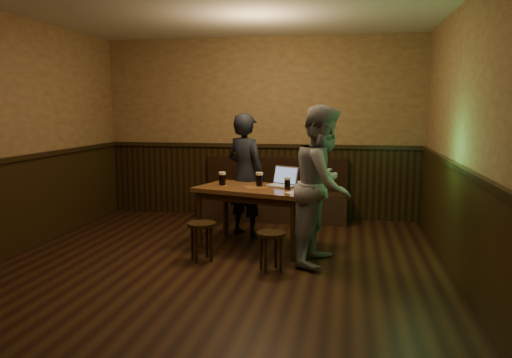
{
  "coord_description": "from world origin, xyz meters",
  "views": [
    {
      "loc": [
        1.38,
        -4.75,
        1.72
      ],
      "look_at": [
        0.29,
        1.08,
        0.87
      ],
      "focal_mm": 35.0,
      "sensor_mm": 36.0,
      "label": 1
    }
  ],
  "objects_px": {
    "bench": "(275,200)",
    "pint_left": "(222,179)",
    "stool_right": "(271,240)",
    "pub_table": "(256,195)",
    "stool_left": "(201,230)",
    "pint_right": "(287,184)",
    "pint_mid": "(259,179)",
    "person_suit": "(246,175)",
    "laptop": "(283,181)",
    "person_grey": "(323,185)"
  },
  "relations": [
    {
      "from": "bench",
      "to": "pint_left",
      "type": "distance_m",
      "value": 1.67
    },
    {
      "from": "bench",
      "to": "stool_right",
      "type": "distance_m",
      "value": 2.44
    },
    {
      "from": "bench",
      "to": "pub_table",
      "type": "xyz_separation_m",
      "value": [
        -0.0,
        -1.57,
        0.34
      ]
    },
    {
      "from": "stool_left",
      "to": "pint_right",
      "type": "bearing_deg",
      "value": 29.96
    },
    {
      "from": "stool_left",
      "to": "pint_mid",
      "type": "relative_size",
      "value": 2.45
    },
    {
      "from": "pint_left",
      "to": "pint_mid",
      "type": "bearing_deg",
      "value": 2.26
    },
    {
      "from": "person_suit",
      "to": "stool_right",
      "type": "bearing_deg",
      "value": 140.68
    },
    {
      "from": "pint_right",
      "to": "laptop",
      "type": "relative_size",
      "value": 0.35
    },
    {
      "from": "bench",
      "to": "laptop",
      "type": "height_order",
      "value": "laptop"
    },
    {
      "from": "laptop",
      "to": "stool_left",
      "type": "bearing_deg",
      "value": -109.89
    },
    {
      "from": "bench",
      "to": "person_grey",
      "type": "height_order",
      "value": "person_grey"
    },
    {
      "from": "pint_right",
      "to": "pub_table",
      "type": "bearing_deg",
      "value": 163.32
    },
    {
      "from": "stool_left",
      "to": "pint_left",
      "type": "distance_m",
      "value": 0.85
    },
    {
      "from": "person_suit",
      "to": "person_grey",
      "type": "distance_m",
      "value": 1.49
    },
    {
      "from": "bench",
      "to": "pint_right",
      "type": "bearing_deg",
      "value": -76.75
    },
    {
      "from": "stool_left",
      "to": "laptop",
      "type": "xyz_separation_m",
      "value": [
        0.82,
        0.79,
        0.47
      ]
    },
    {
      "from": "pint_right",
      "to": "person_suit",
      "type": "bearing_deg",
      "value": 133.92
    },
    {
      "from": "pint_left",
      "to": "person_suit",
      "type": "distance_m",
      "value": 0.54
    },
    {
      "from": "pint_mid",
      "to": "pint_left",
      "type": "bearing_deg",
      "value": -177.74
    },
    {
      "from": "bench",
      "to": "person_suit",
      "type": "bearing_deg",
      "value": -103.76
    },
    {
      "from": "bench",
      "to": "pint_right",
      "type": "height_order",
      "value": "bench"
    },
    {
      "from": "laptop",
      "to": "person_grey",
      "type": "height_order",
      "value": "person_grey"
    },
    {
      "from": "laptop",
      "to": "stool_right",
      "type": "bearing_deg",
      "value": -63.24
    },
    {
      "from": "pint_mid",
      "to": "stool_left",
      "type": "bearing_deg",
      "value": -127.07
    },
    {
      "from": "person_grey",
      "to": "stool_left",
      "type": "bearing_deg",
      "value": 109.35
    },
    {
      "from": "pint_left",
      "to": "pint_mid",
      "type": "distance_m",
      "value": 0.47
    },
    {
      "from": "bench",
      "to": "stool_right",
      "type": "xyz_separation_m",
      "value": [
        0.32,
        -2.42,
        0.02
      ]
    },
    {
      "from": "stool_right",
      "to": "pint_right",
      "type": "relative_size",
      "value": 2.76
    },
    {
      "from": "stool_left",
      "to": "pint_right",
      "type": "distance_m",
      "value": 1.15
    },
    {
      "from": "stool_left",
      "to": "person_grey",
      "type": "height_order",
      "value": "person_grey"
    },
    {
      "from": "person_grey",
      "to": "pint_right",
      "type": "bearing_deg",
      "value": 63.65
    },
    {
      "from": "pint_mid",
      "to": "person_suit",
      "type": "distance_m",
      "value": 0.56
    },
    {
      "from": "stool_right",
      "to": "pint_left",
      "type": "distance_m",
      "value": 1.29
    },
    {
      "from": "pint_mid",
      "to": "laptop",
      "type": "xyz_separation_m",
      "value": [
        0.28,
        0.08,
        -0.03
      ]
    },
    {
      "from": "stool_right",
      "to": "pint_left",
      "type": "relative_size",
      "value": 2.39
    },
    {
      "from": "stool_left",
      "to": "pint_mid",
      "type": "height_order",
      "value": "pint_mid"
    },
    {
      "from": "stool_right",
      "to": "pub_table",
      "type": "bearing_deg",
      "value": 110.33
    },
    {
      "from": "bench",
      "to": "pint_mid",
      "type": "relative_size",
      "value": 12.33
    },
    {
      "from": "pub_table",
      "to": "pint_right",
      "type": "distance_m",
      "value": 0.45
    },
    {
      "from": "pint_left",
      "to": "person_grey",
      "type": "xyz_separation_m",
      "value": [
        1.28,
        -0.52,
        0.03
      ]
    },
    {
      "from": "person_suit",
      "to": "pint_mid",
      "type": "bearing_deg",
      "value": 148.35
    },
    {
      "from": "stool_right",
      "to": "person_grey",
      "type": "xyz_separation_m",
      "value": [
        0.52,
        0.39,
        0.54
      ]
    },
    {
      "from": "bench",
      "to": "pint_left",
      "type": "xyz_separation_m",
      "value": [
        -0.44,
        -1.52,
        0.53
      ]
    },
    {
      "from": "bench",
      "to": "pint_mid",
      "type": "bearing_deg",
      "value": -89.02
    },
    {
      "from": "pint_left",
      "to": "person_suit",
      "type": "height_order",
      "value": "person_suit"
    },
    {
      "from": "stool_left",
      "to": "pint_left",
      "type": "relative_size",
      "value": 2.5
    },
    {
      "from": "pub_table",
      "to": "pint_mid",
      "type": "bearing_deg",
      "value": 85.54
    },
    {
      "from": "stool_right",
      "to": "laptop",
      "type": "relative_size",
      "value": 0.98
    },
    {
      "from": "bench",
      "to": "person_grey",
      "type": "distance_m",
      "value": 2.27
    },
    {
      "from": "bench",
      "to": "pint_mid",
      "type": "height_order",
      "value": "bench"
    }
  ]
}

